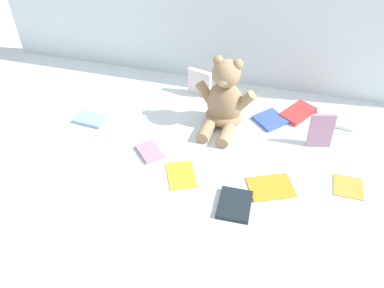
{
  "coord_description": "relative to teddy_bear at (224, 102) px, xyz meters",
  "views": [
    {
      "loc": [
        0.26,
        -0.99,
        0.93
      ],
      "look_at": [
        0.02,
        -0.1,
        0.1
      ],
      "focal_mm": 37.45,
      "sensor_mm": 36.0,
      "label": 1
    }
  ],
  "objects": [
    {
      "name": "book_case_5",
      "position": [
        -0.13,
        0.16,
        -0.04
      ],
      "size": [
        0.1,
        0.04,
        0.11
      ],
      "primitive_type": "cube",
      "rotation": [
        0.02,
        0.0,
        -0.24
      ],
      "color": "white",
      "rests_on": "ground_plane"
    },
    {
      "name": "teddy_bear",
      "position": [
        0.0,
        0.0,
        0.0
      ],
      "size": [
        0.22,
        0.2,
        0.27
      ],
      "rotation": [
        0.0,
        0.0,
        -0.1
      ],
      "color": "#9E7F5B",
      "rests_on": "ground_plane"
    },
    {
      "name": "book_case_8",
      "position": [
        0.21,
        -0.27,
        -0.09
      ],
      "size": [
        0.17,
        0.15,
        0.01
      ],
      "primitive_type": "cube",
      "rotation": [
        0.0,
        0.0,
        5.13
      ],
      "color": "orange",
      "rests_on": "ground_plane"
    },
    {
      "name": "book_case_7",
      "position": [
        0.34,
        -0.03,
        -0.04
      ],
      "size": [
        0.09,
        0.04,
        0.13
      ],
      "primitive_type": "cube",
      "rotation": [
        -0.1,
        0.0,
        0.23
      ],
      "color": "#A47795",
      "rests_on": "ground_plane"
    },
    {
      "name": "book_case_9",
      "position": [
        -0.48,
        -0.11,
        -0.09
      ],
      "size": [
        0.12,
        0.08,
        0.01
      ],
      "primitive_type": "cube",
      "rotation": [
        0.0,
        0.0,
        4.63
      ],
      "color": "#83A7CD",
      "rests_on": "ground_plane"
    },
    {
      "name": "book_case_1",
      "position": [
        0.11,
        -0.37,
        -0.09
      ],
      "size": [
        0.1,
        0.12,
        0.02
      ],
      "primitive_type": "cube",
      "rotation": [
        0.0,
        0.0,
        3.17
      ],
      "color": "black",
      "rests_on": "ground_plane"
    },
    {
      "name": "book_case_4",
      "position": [
        -0.08,
        -0.29,
        -0.1
      ],
      "size": [
        0.13,
        0.15,
        0.01
      ],
      "primitive_type": "cube",
      "rotation": [
        0.0,
        0.0,
        3.57
      ],
      "color": "yellow",
      "rests_on": "ground_plane"
    },
    {
      "name": "book_case_2",
      "position": [
        0.4,
        0.11,
        -0.09
      ],
      "size": [
        0.15,
        0.09,
        0.02
      ],
      "primitive_type": "cube",
      "rotation": [
        0.0,
        0.0,
        4.57
      ],
      "color": "white",
      "rests_on": "ground_plane"
    },
    {
      "name": "book_case_3",
      "position": [
        0.17,
        0.06,
        -0.09
      ],
      "size": [
        0.14,
        0.14,
        0.01
      ],
      "primitive_type": "cube",
      "rotation": [
        0.0,
        0.0,
        3.94
      ],
      "color": "#3655B6",
      "rests_on": "ground_plane"
    },
    {
      "name": "book_case_10",
      "position": [
        -0.21,
        -0.22,
        -0.09
      ],
      "size": [
        0.11,
        0.11,
        0.01
      ],
      "primitive_type": "cube",
      "rotation": [
        0.0,
        0.0,
        3.91
      ],
      "color": "#A77D93",
      "rests_on": "ground_plane"
    },
    {
      "name": "ground_plane",
      "position": [
        -0.08,
        -0.14,
        -0.1
      ],
      "size": [
        3.2,
        3.2,
        0.0
      ],
      "primitive_type": "plane",
      "color": "silver"
    },
    {
      "name": "book_case_0",
      "position": [
        0.44,
        -0.21,
        -0.1
      ],
      "size": [
        0.09,
        0.09,
        0.01
      ],
      "primitive_type": "cube",
      "rotation": [
        0.0,
        0.0,
        6.28
      ],
      "color": "orange",
      "rests_on": "ground_plane"
    },
    {
      "name": "book_case_6",
      "position": [
        0.26,
        0.12,
        -0.09
      ],
      "size": [
        0.14,
        0.16,
        0.02
      ],
      "primitive_type": "cube",
      "rotation": [
        0.0,
        0.0,
        2.58
      ],
      "color": "red",
      "rests_on": "ground_plane"
    }
  ]
}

